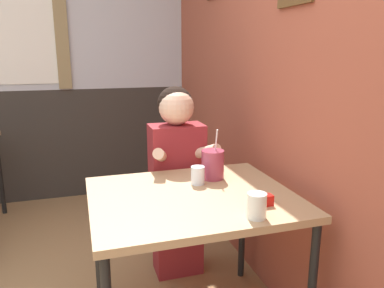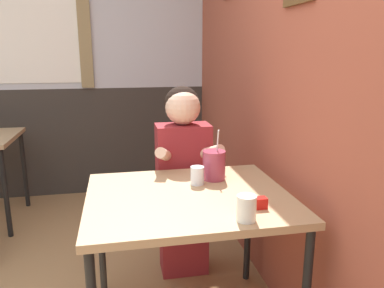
% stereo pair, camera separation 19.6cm
% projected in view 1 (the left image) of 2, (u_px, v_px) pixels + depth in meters
% --- Properties ---
extents(brick_wall_right, '(0.08, 4.55, 2.70)m').
position_uv_depth(brick_wall_right, '(233.00, 66.00, 2.73)').
color(brick_wall_right, '#9E4C38').
rests_on(brick_wall_right, ground_plane).
extents(back_wall, '(5.83, 0.09, 2.70)m').
position_uv_depth(back_wall, '(34.00, 63.00, 3.52)').
color(back_wall, silver).
rests_on(back_wall, ground_plane).
extents(main_table, '(0.99, 0.84, 0.77)m').
position_uv_depth(main_table, '(192.00, 208.00, 1.86)').
color(main_table, tan).
rests_on(main_table, ground_plane).
extents(person_seated, '(0.42, 0.42, 1.25)m').
position_uv_depth(person_seated, '(177.00, 176.00, 2.41)').
color(person_seated, maroon).
rests_on(person_seated, ground_plane).
extents(cocktail_pitcher, '(0.13, 0.13, 0.28)m').
position_uv_depth(cocktail_pitcher, '(213.00, 164.00, 2.06)').
color(cocktail_pitcher, '#99384C').
rests_on(cocktail_pitcher, main_table).
extents(glass_near_pitcher, '(0.07, 0.07, 0.10)m').
position_uv_depth(glass_near_pitcher, '(198.00, 175.00, 1.98)').
color(glass_near_pitcher, silver).
rests_on(glass_near_pitcher, main_table).
extents(glass_center, '(0.08, 0.08, 0.11)m').
position_uv_depth(glass_center, '(257.00, 206.00, 1.57)').
color(glass_center, silver).
rests_on(glass_center, main_table).
extents(condiment_ketchup, '(0.06, 0.04, 0.05)m').
position_uv_depth(condiment_ketchup, '(266.00, 200.00, 1.71)').
color(condiment_ketchup, '#B7140F').
rests_on(condiment_ketchup, main_table).
extents(condiment_mustard, '(0.06, 0.04, 0.05)m').
position_uv_depth(condiment_mustard, '(213.00, 167.00, 2.19)').
color(condiment_mustard, yellow).
rests_on(condiment_mustard, main_table).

